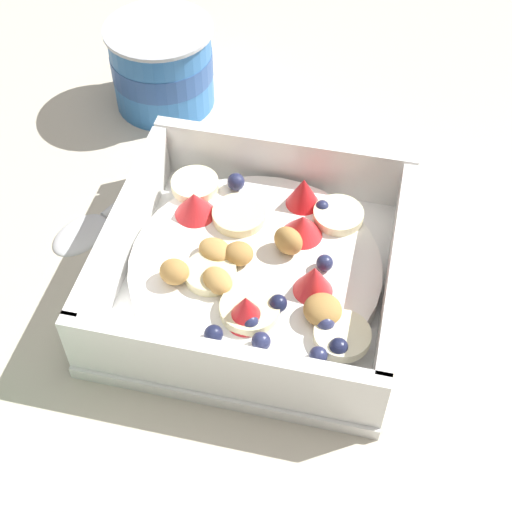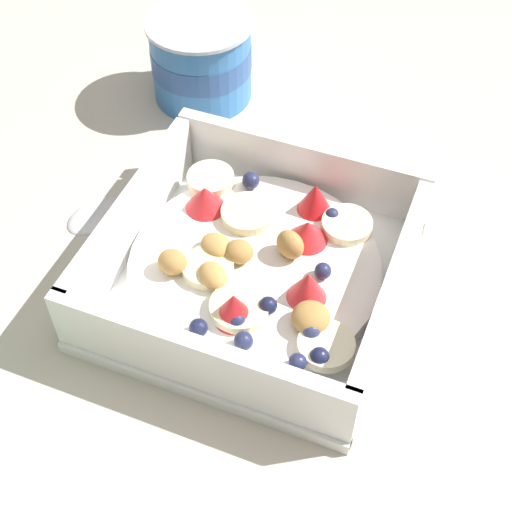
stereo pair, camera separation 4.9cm
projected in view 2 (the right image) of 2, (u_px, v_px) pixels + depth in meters
ground_plane at (240, 282)px, 0.52m from camera, size 2.40×2.40×0.00m
fruit_bowl at (257, 267)px, 0.50m from camera, size 0.19×0.19×0.06m
spoon at (123, 195)px, 0.57m from camera, size 0.09×0.17×0.01m
yogurt_cup at (201, 58)px, 0.63m from camera, size 0.09×0.09×0.07m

